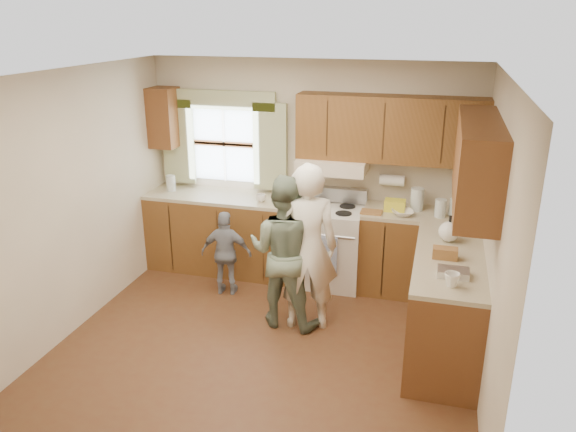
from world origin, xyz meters
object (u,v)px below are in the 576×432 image
(woman_left, at_px, (306,248))
(child, at_px, (226,253))
(woman_right, at_px, (285,251))
(stove, at_px, (329,244))

(woman_left, bearing_deg, child, -38.54)
(woman_left, height_order, woman_right, woman_left)
(woman_left, xyz_separation_m, child, (-1.01, 0.43, -0.36))
(woman_left, distance_m, woman_right, 0.23)
(stove, bearing_deg, child, -150.34)
(woman_left, relative_size, child, 1.75)
(stove, xyz_separation_m, woman_right, (-0.24, -1.02, 0.31))
(stove, distance_m, woman_left, 1.09)
(woman_left, bearing_deg, woman_right, -16.42)
(woman_right, distance_m, child, 0.95)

